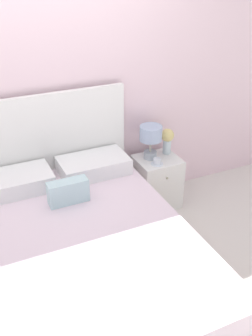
{
  "coord_description": "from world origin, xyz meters",
  "views": [
    {
      "loc": [
        -0.66,
        -3.12,
        2.3
      ],
      "look_at": [
        0.51,
        -0.57,
        0.72
      ],
      "focal_mm": 42.0,
      "sensor_mm": 36.0,
      "label": 1
    }
  ],
  "objects_px": {
    "nightstand": "(157,181)",
    "teacup": "(157,162)",
    "flower_vase": "(167,139)",
    "table_lamp": "(151,136)",
    "bed": "(86,254)"
  },
  "relations": [
    {
      "from": "flower_vase",
      "to": "teacup",
      "type": "bearing_deg",
      "value": -140.46
    },
    {
      "from": "bed",
      "to": "nightstand",
      "type": "distance_m",
      "value": 1.27
    },
    {
      "from": "bed",
      "to": "table_lamp",
      "type": "distance_m",
      "value": 1.33
    },
    {
      "from": "nightstand",
      "to": "teacup",
      "type": "relative_size",
      "value": 4.42
    },
    {
      "from": "bed",
      "to": "table_lamp",
      "type": "bearing_deg",
      "value": 40.08
    },
    {
      "from": "bed",
      "to": "teacup",
      "type": "distance_m",
      "value": 1.19
    },
    {
      "from": "flower_vase",
      "to": "teacup",
      "type": "distance_m",
      "value": 0.29
    },
    {
      "from": "bed",
      "to": "table_lamp",
      "type": "xyz_separation_m",
      "value": [
        0.96,
        0.81,
        0.44
      ]
    },
    {
      "from": "bed",
      "to": "teacup",
      "type": "xyz_separation_m",
      "value": [
        0.96,
        0.67,
        0.24
      ]
    },
    {
      "from": "table_lamp",
      "to": "bed",
      "type": "bearing_deg",
      "value": -139.92
    },
    {
      "from": "flower_vase",
      "to": "teacup",
      "type": "height_order",
      "value": "flower_vase"
    },
    {
      "from": "table_lamp",
      "to": "flower_vase",
      "type": "distance_m",
      "value": 0.21
    },
    {
      "from": "nightstand",
      "to": "flower_vase",
      "type": "relative_size",
      "value": 2.0
    },
    {
      "from": "teacup",
      "to": "table_lamp",
      "type": "bearing_deg",
      "value": 90.57
    },
    {
      "from": "table_lamp",
      "to": "teacup",
      "type": "distance_m",
      "value": 0.25
    }
  ]
}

